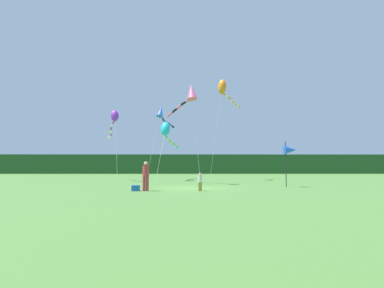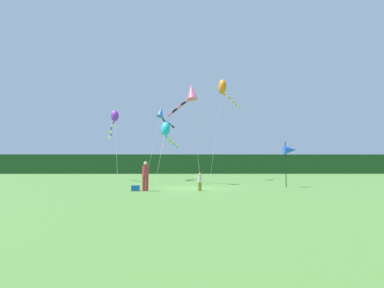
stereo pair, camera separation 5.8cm
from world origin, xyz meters
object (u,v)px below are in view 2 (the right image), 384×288
at_px(banner_flag_pole, 290,150).
at_px(kite_cyan, 166,131).
at_px(kite_blue, 162,113).
at_px(kite_rainbow, 190,94).
at_px(person_child, 200,181).
at_px(kite_purple, 114,119).
at_px(cooler_box, 136,188).
at_px(person_adult, 145,175).
at_px(kite_orange, 224,89).

relative_size(banner_flag_pole, kite_cyan, 0.38).
distance_m(kite_blue, kite_rainbow, 10.33).
xyz_separation_m(person_child, kite_purple, (-8.40, 12.33, 5.70)).
xyz_separation_m(cooler_box, kite_rainbow, (3.35, 7.48, 7.67)).
height_order(kite_blue, kite_cyan, kite_blue).
height_order(kite_purple, kite_cyan, kite_purple).
height_order(person_adult, kite_blue, kite_blue).
relative_size(person_adult, kite_cyan, 0.21).
bearing_deg(kite_orange, person_adult, -112.75).
distance_m(cooler_box, kite_rainbow, 11.23).
xyz_separation_m(person_child, cooler_box, (-3.96, -0.01, -0.44)).
height_order(person_adult, cooler_box, person_adult).
bearing_deg(person_child, kite_purple, 124.25).
xyz_separation_m(person_child, banner_flag_pole, (6.81, 3.63, 2.09)).
bearing_deg(kite_rainbow, kite_orange, 64.78).
bearing_deg(kite_orange, kite_rainbow, -115.22).
height_order(cooler_box, kite_purple, kite_purple).
distance_m(person_child, kite_orange, 18.71).
bearing_deg(person_adult, kite_rainbow, 70.02).
bearing_deg(cooler_box, kite_rainbow, 65.90).
height_order(person_adult, person_child, person_adult).
xyz_separation_m(person_adult, kite_orange, (6.58, 15.69, 9.38)).
bearing_deg(kite_blue, banner_flag_pole, -51.66).
xyz_separation_m(person_child, kite_orange, (3.23, 15.63, 9.77)).
bearing_deg(kite_cyan, person_child, -77.37).
bearing_deg(person_adult, kite_purple, 112.18).
xyz_separation_m(person_adult, kite_cyan, (0.19, 14.13, 4.37)).
bearing_deg(kite_cyan, person_adult, -90.78).
relative_size(person_child, kite_purple, 0.13).
bearing_deg(kite_purple, kite_orange, 15.85).
relative_size(person_child, cooler_box, 2.36).
distance_m(kite_blue, kite_purple, 6.79).
xyz_separation_m(kite_orange, kite_rainbow, (-3.84, -8.16, -2.54)).
relative_size(kite_rainbow, kite_cyan, 1.00).
xyz_separation_m(cooler_box, kite_orange, (7.19, 15.64, 10.21)).
distance_m(kite_rainbow, kite_cyan, 7.49).
bearing_deg(banner_flag_pole, person_adult, -160.02).
distance_m(person_child, kite_rainbow, 10.41).
bearing_deg(kite_cyan, kite_blue, 104.16).
bearing_deg(cooler_box, kite_orange, 65.32).
relative_size(kite_blue, kite_cyan, 1.00).
xyz_separation_m(person_adult, kite_rainbow, (2.74, 7.53, 6.83)).
relative_size(person_child, banner_flag_pole, 0.33).
height_order(person_child, banner_flag_pole, banner_flag_pole).
relative_size(person_adult, kite_blue, 0.21).
distance_m(banner_flag_pole, kite_rainbow, 9.81).
bearing_deg(kite_purple, banner_flag_pole, -29.76).
height_order(banner_flag_pole, kite_orange, kite_orange).
bearing_deg(cooler_box, kite_blue, 89.99).
height_order(person_child, kite_cyan, kite_cyan).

